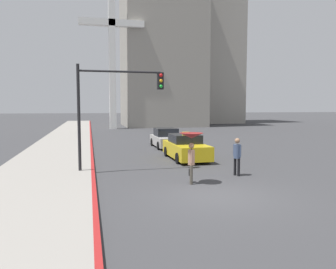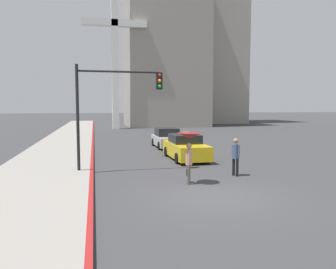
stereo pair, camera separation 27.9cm
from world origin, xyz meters
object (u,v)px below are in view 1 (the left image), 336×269
at_px(pedestrian_with_umbrella, 191,144).
at_px(monument_cross, 112,46).
at_px(pedestrian_man, 237,154).
at_px(sedan_red, 166,139).
at_px(taxi, 186,148).
at_px(traffic_light, 116,97).

height_order(pedestrian_with_umbrella, monument_cross, monument_cross).
height_order(pedestrian_with_umbrella, pedestrian_man, pedestrian_with_umbrella).
distance_m(pedestrian_with_umbrella, pedestrian_man, 2.74).
xyz_separation_m(sedan_red, pedestrian_with_umbrella, (-1.75, -11.78, 0.97)).
bearing_deg(taxi, traffic_light, 34.60).
height_order(pedestrian_man, monument_cross, monument_cross).
xyz_separation_m(traffic_light, monument_cross, (2.02, 30.75, 7.86)).
bearing_deg(sedan_red, monument_cross, -83.68).
distance_m(sedan_red, pedestrian_man, 10.80).
relative_size(pedestrian_with_umbrella, pedestrian_man, 1.21).
xyz_separation_m(taxi, sedan_red, (0.17, 5.75, -0.02)).
bearing_deg(pedestrian_man, taxi, 168.70).
xyz_separation_m(pedestrian_man, traffic_light, (-5.18, 2.06, 2.54)).
height_order(taxi, pedestrian_with_umbrella, pedestrian_with_umbrella).
xyz_separation_m(sedan_red, pedestrian_man, (0.72, -10.77, 0.34)).
relative_size(pedestrian_with_umbrella, traffic_light, 0.41).
height_order(sedan_red, monument_cross, monument_cross).
xyz_separation_m(pedestrian_with_umbrella, monument_cross, (-0.70, 33.82, 9.77)).
xyz_separation_m(sedan_red, monument_cross, (-2.44, 22.04, 10.75)).
distance_m(pedestrian_with_umbrella, traffic_light, 4.52).
distance_m(taxi, sedan_red, 5.76).
distance_m(pedestrian_man, monument_cross, 34.56).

